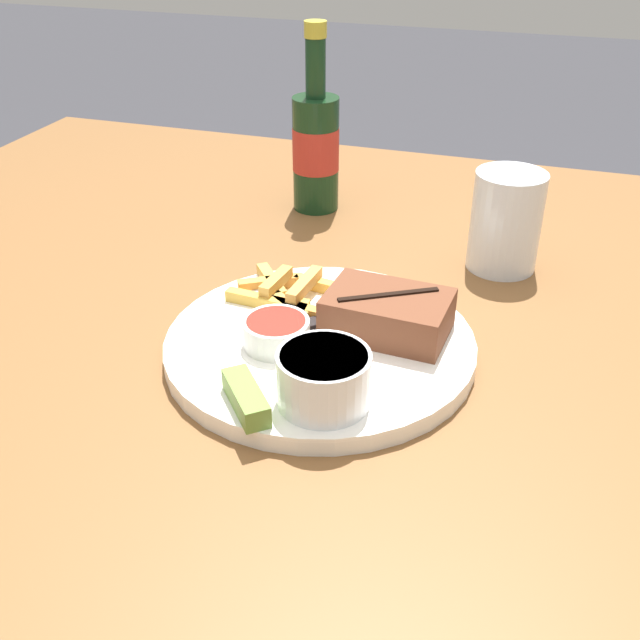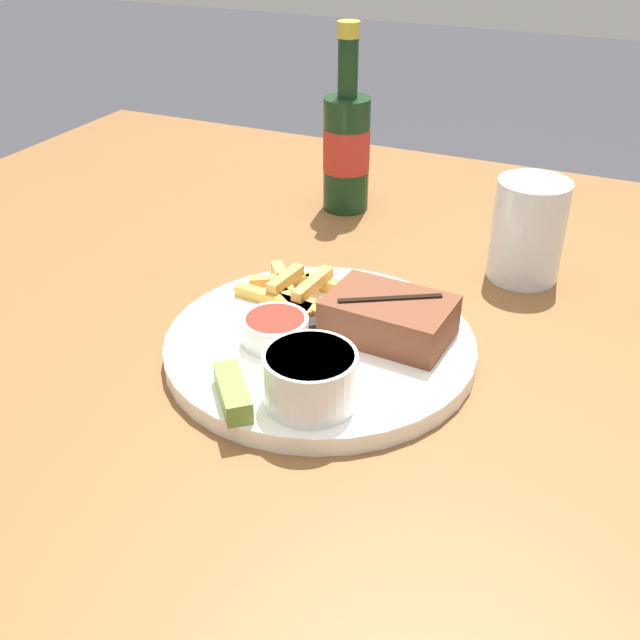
{
  "view_description": "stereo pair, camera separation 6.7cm",
  "coord_description": "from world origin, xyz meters",
  "px_view_note": "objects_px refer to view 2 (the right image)",
  "views": [
    {
      "loc": [
        0.19,
        -0.57,
        1.15
      ],
      "look_at": [
        0.0,
        0.0,
        0.79
      ],
      "focal_mm": 42.0,
      "sensor_mm": 36.0,
      "label": 1
    },
    {
      "loc": [
        0.25,
        -0.55,
        1.15
      ],
      "look_at": [
        0.0,
        0.0,
        0.79
      ],
      "focal_mm": 42.0,
      "sensor_mm": 36.0,
      "label": 2
    }
  ],
  "objects_px": {
    "dinner_plate": "(320,346)",
    "dipping_sauce_cup": "(275,329)",
    "steak_portion": "(389,317)",
    "coleslaw_cup": "(310,375)",
    "beer_bottle": "(346,147)",
    "pickle_spear": "(233,392)",
    "knife_utensil": "(348,320)",
    "drinking_glass": "(528,230)",
    "fork_utensil": "(282,301)"
  },
  "relations": [
    {
      "from": "coleslaw_cup",
      "to": "pickle_spear",
      "type": "bearing_deg",
      "value": -154.66
    },
    {
      "from": "coleslaw_cup",
      "to": "pickle_spear",
      "type": "relative_size",
      "value": 1.2
    },
    {
      "from": "steak_portion",
      "to": "drinking_glass",
      "type": "height_order",
      "value": "drinking_glass"
    },
    {
      "from": "dinner_plate",
      "to": "fork_utensil",
      "type": "height_order",
      "value": "fork_utensil"
    },
    {
      "from": "steak_portion",
      "to": "pickle_spear",
      "type": "height_order",
      "value": "steak_portion"
    },
    {
      "from": "dipping_sauce_cup",
      "to": "drinking_glass",
      "type": "xyz_separation_m",
      "value": [
        0.18,
        0.26,
        0.02
      ]
    },
    {
      "from": "fork_utensil",
      "to": "knife_utensil",
      "type": "bearing_deg",
      "value": 29.44
    },
    {
      "from": "dinner_plate",
      "to": "coleslaw_cup",
      "type": "relative_size",
      "value": 3.76
    },
    {
      "from": "beer_bottle",
      "to": "dipping_sauce_cup",
      "type": "bearing_deg",
      "value": -77.34
    },
    {
      "from": "dipping_sauce_cup",
      "to": "coleslaw_cup",
      "type": "bearing_deg",
      "value": -45.26
    },
    {
      "from": "coleslaw_cup",
      "to": "beer_bottle",
      "type": "distance_m",
      "value": 0.46
    },
    {
      "from": "pickle_spear",
      "to": "beer_bottle",
      "type": "height_order",
      "value": "beer_bottle"
    },
    {
      "from": "dinner_plate",
      "to": "beer_bottle",
      "type": "bearing_deg",
      "value": 108.89
    },
    {
      "from": "drinking_glass",
      "to": "dinner_plate",
      "type": "bearing_deg",
      "value": -120.87
    },
    {
      "from": "coleslaw_cup",
      "to": "drinking_glass",
      "type": "relative_size",
      "value": 0.69
    },
    {
      "from": "dinner_plate",
      "to": "drinking_glass",
      "type": "relative_size",
      "value": 2.58
    },
    {
      "from": "steak_portion",
      "to": "knife_utensil",
      "type": "bearing_deg",
      "value": 172.77
    },
    {
      "from": "dinner_plate",
      "to": "dipping_sauce_cup",
      "type": "height_order",
      "value": "dipping_sauce_cup"
    },
    {
      "from": "coleslaw_cup",
      "to": "dinner_plate",
      "type": "bearing_deg",
      "value": 109.79
    },
    {
      "from": "dinner_plate",
      "to": "coleslaw_cup",
      "type": "bearing_deg",
      "value": -70.21
    },
    {
      "from": "beer_bottle",
      "to": "drinking_glass",
      "type": "relative_size",
      "value": 2.12
    },
    {
      "from": "dipping_sauce_cup",
      "to": "steak_portion",
      "type": "bearing_deg",
      "value": 30.91
    },
    {
      "from": "knife_utensil",
      "to": "pickle_spear",
      "type": "bearing_deg",
      "value": -144.57
    },
    {
      "from": "beer_bottle",
      "to": "pickle_spear",
      "type": "bearing_deg",
      "value": -78.72
    },
    {
      "from": "dinner_plate",
      "to": "beer_bottle",
      "type": "relative_size",
      "value": 1.22
    },
    {
      "from": "dinner_plate",
      "to": "pickle_spear",
      "type": "distance_m",
      "value": 0.12
    },
    {
      "from": "dinner_plate",
      "to": "fork_utensil",
      "type": "relative_size",
      "value": 2.56
    },
    {
      "from": "coleslaw_cup",
      "to": "drinking_glass",
      "type": "bearing_deg",
      "value": 71.67
    },
    {
      "from": "dinner_plate",
      "to": "beer_bottle",
      "type": "height_order",
      "value": "beer_bottle"
    },
    {
      "from": "dinner_plate",
      "to": "beer_bottle",
      "type": "xyz_separation_m",
      "value": [
        -0.12,
        0.34,
        0.08
      ]
    },
    {
      "from": "dinner_plate",
      "to": "drinking_glass",
      "type": "bearing_deg",
      "value": 59.13
    },
    {
      "from": "steak_portion",
      "to": "coleslaw_cup",
      "type": "height_order",
      "value": "coleslaw_cup"
    },
    {
      "from": "dipping_sauce_cup",
      "to": "pickle_spear",
      "type": "xyz_separation_m",
      "value": [
        0.01,
        -0.1,
        -0.0
      ]
    },
    {
      "from": "dinner_plate",
      "to": "coleslaw_cup",
      "type": "height_order",
      "value": "coleslaw_cup"
    },
    {
      "from": "pickle_spear",
      "to": "steak_portion",
      "type": "bearing_deg",
      "value": 61.55
    },
    {
      "from": "pickle_spear",
      "to": "beer_bottle",
      "type": "xyz_separation_m",
      "value": [
        -0.09,
        0.46,
        0.06
      ]
    },
    {
      "from": "pickle_spear",
      "to": "knife_utensil",
      "type": "bearing_deg",
      "value": 76.3
    },
    {
      "from": "coleslaw_cup",
      "to": "beer_bottle",
      "type": "xyz_separation_m",
      "value": [
        -0.15,
        0.44,
        0.04
      ]
    },
    {
      "from": "beer_bottle",
      "to": "drinking_glass",
      "type": "distance_m",
      "value": 0.28
    },
    {
      "from": "dinner_plate",
      "to": "dipping_sauce_cup",
      "type": "relative_size",
      "value": 4.72
    },
    {
      "from": "steak_portion",
      "to": "pickle_spear",
      "type": "distance_m",
      "value": 0.17
    },
    {
      "from": "dinner_plate",
      "to": "steak_portion",
      "type": "height_order",
      "value": "steak_portion"
    },
    {
      "from": "steak_portion",
      "to": "fork_utensil",
      "type": "xyz_separation_m",
      "value": [
        -0.12,
        0.01,
        -0.02
      ]
    },
    {
      "from": "fork_utensil",
      "to": "dipping_sauce_cup",
      "type": "bearing_deg",
      "value": -32.16
    },
    {
      "from": "pickle_spear",
      "to": "dipping_sauce_cup",
      "type": "bearing_deg",
      "value": 95.91
    },
    {
      "from": "knife_utensil",
      "to": "drinking_glass",
      "type": "relative_size",
      "value": 1.19
    },
    {
      "from": "knife_utensil",
      "to": "drinking_glass",
      "type": "height_order",
      "value": "drinking_glass"
    },
    {
      "from": "beer_bottle",
      "to": "drinking_glass",
      "type": "bearing_deg",
      "value": -21.44
    },
    {
      "from": "dipping_sauce_cup",
      "to": "knife_utensil",
      "type": "distance_m",
      "value": 0.08
    },
    {
      "from": "knife_utensil",
      "to": "drinking_glass",
      "type": "xyz_separation_m",
      "value": [
        0.13,
        0.2,
        0.04
      ]
    }
  ]
}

